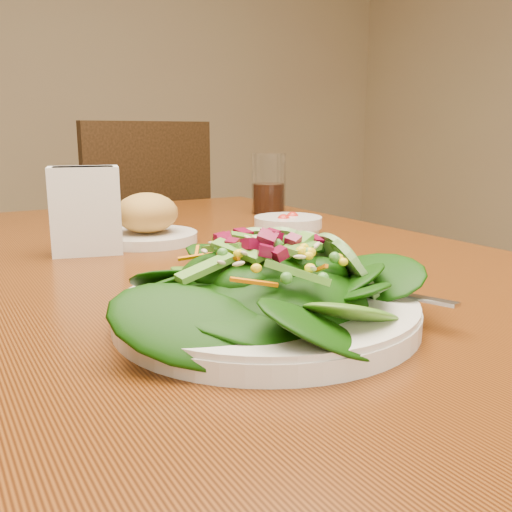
# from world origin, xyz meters

# --- Properties ---
(dining_table) EXTENTS (0.90, 1.40, 0.75)m
(dining_table) POSITION_xyz_m (0.00, 0.00, 0.65)
(dining_table) COLOR #65310E
(dining_table) RESTS_ON ground_plane
(chair_far) EXTENTS (0.50, 0.50, 0.97)m
(chair_far) POSITION_xyz_m (0.23, 1.04, 0.51)
(chair_far) COLOR black
(chair_far) RESTS_ON ground_plane
(salad_plate) EXTENTS (0.31, 0.31, 0.09)m
(salad_plate) POSITION_xyz_m (-0.07, -0.31, 0.78)
(salad_plate) COLOR silver
(salad_plate) RESTS_ON dining_table
(bread_plate) EXTENTS (0.17, 0.17, 0.09)m
(bread_plate) POSITION_xyz_m (-0.03, 0.17, 0.79)
(bread_plate) COLOR silver
(bread_plate) RESTS_ON dining_table
(tomato_bowl) EXTENTS (0.13, 0.13, 0.04)m
(tomato_bowl) POSITION_xyz_m (0.22, 0.10, 0.77)
(tomato_bowl) COLOR silver
(tomato_bowl) RESTS_ON dining_table
(drinking_glass) EXTENTS (0.08, 0.08, 0.14)m
(drinking_glass) POSITION_xyz_m (0.34, 0.36, 0.81)
(drinking_glass) COLOR silver
(drinking_glass) RESTS_ON dining_table
(napkin_holder) EXTENTS (0.12, 0.08, 0.14)m
(napkin_holder) POSITION_xyz_m (-0.15, 0.13, 0.82)
(napkin_holder) COLOR white
(napkin_holder) RESTS_ON dining_table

